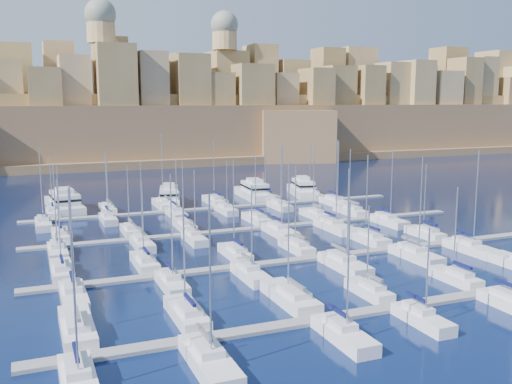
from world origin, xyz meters
name	(u,v)px	position (x,y,z in m)	size (l,w,h in m)	color
ground	(282,241)	(0.00, 0.00, 0.00)	(600.00, 600.00, 0.00)	black
pontoon_near	(405,306)	(0.00, -34.00, 0.20)	(84.00, 2.00, 0.40)	slate
pontoon_mid_near	(315,258)	(0.00, -12.00, 0.20)	(84.00, 2.00, 0.40)	slate
pontoon_mid_far	(260,228)	(0.00, 10.00, 0.20)	(84.00, 2.00, 0.40)	slate
pontoon_far	(222,208)	(0.00, 32.00, 0.20)	(84.00, 2.00, 0.40)	slate
sailboat_0	(77,328)	(-35.88, -27.85, 0.77)	(3.17, 10.55, 15.71)	silver
sailboat_1	(187,314)	(-24.45, -28.26, 0.75)	(2.92, 9.72, 13.97)	silver
sailboat_2	(290,297)	(-11.70, -27.73, 0.78)	(3.24, 10.80, 16.96)	silver
sailboat_3	(369,290)	(-1.72, -29.12, 0.71)	(2.39, 7.96, 11.47)	silver
sailboat_4	(456,277)	(11.70, -29.03, 0.73)	(2.44, 8.15, 12.99)	silver
sailboat_6	(78,381)	(-36.78, -39.61, 0.74)	(2.84, 9.45, 13.80)	silver
sailboat_7	(209,361)	(-25.62, -40.07, 0.77)	(3.12, 10.39, 16.26)	silver
sailboat_8	(343,334)	(-11.46, -39.44, 0.75)	(2.73, 9.10, 14.50)	silver
sailboat_9	(422,318)	(-1.51, -38.94, 0.71)	(2.43, 8.10, 11.04)	silver
sailboat_12	(62,271)	(-36.03, -6.44, 0.74)	(2.80, 9.35, 13.55)	silver
sailboat_13	(145,262)	(-24.73, -6.52, 0.73)	(2.76, 9.19, 12.74)	silver
sailboat_14	(235,253)	(-10.94, -6.64, 0.75)	(2.68, 8.94, 15.21)	silver
sailboat_15	(297,247)	(-0.60, -6.78, 0.74)	(2.60, 8.65, 14.03)	silver
sailboat_16	(368,238)	(13.09, -6.09, 0.76)	(3.02, 10.06, 15.04)	silver
sailboat_17	(425,233)	(24.47, -6.84, 0.73)	(2.56, 8.55, 13.14)	silver
sailboat_18	(74,296)	(-35.41, -17.67, 0.75)	(2.87, 9.58, 14.02)	silver
sailboat_19	(172,283)	(-23.42, -17.32, 0.75)	(2.66, 8.86, 15.12)	silver
sailboat_20	(250,274)	(-12.70, -17.33, 0.73)	(2.66, 8.88, 13.11)	silver
sailboat_21	(344,264)	(1.37, -18.12, 0.76)	(3.15, 10.49, 14.76)	silver
sailboat_22	(416,255)	(13.88, -17.91, 0.77)	(3.02, 10.06, 15.91)	silver
sailboat_23	(470,248)	(24.45, -17.80, 0.77)	(2.95, 9.83, 16.56)	silver
sailboat_24	(61,235)	(-34.91, 15.42, 0.74)	(2.72, 9.08, 13.52)	silver
sailboat_25	(130,230)	(-23.17, 14.89, 0.72)	(2.39, 7.98, 12.54)	silver
sailboat_26	(184,225)	(-13.02, 15.31, 0.73)	(2.66, 8.85, 13.08)	silver
sailboat_27	(257,219)	(1.65, 15.59, 0.75)	(2.82, 9.41, 13.98)	silver
sailboat_28	(315,214)	(14.36, 15.32, 0.75)	(2.66, 8.86, 14.97)	silver
sailboat_29	(351,211)	(23.12, 15.75, 0.75)	(2.92, 9.74, 14.03)	silver
sailboat_30	(58,251)	(-35.99, 4.53, 0.75)	(2.75, 9.16, 14.28)	silver
sailboat_31	(142,243)	(-22.93, 4.61, 0.75)	(2.70, 9.01, 14.35)	silver
sailboat_32	(194,238)	(-14.06, 4.93, 0.73)	(2.50, 8.35, 12.73)	silver
sailboat_33	(280,231)	(1.43, 3.98, 0.78)	(3.08, 10.28, 16.75)	silver
sailboat_34	(334,226)	(12.31, 3.81, 0.78)	(3.19, 10.64, 17.05)	silver
sailboat_35	(388,221)	(24.53, 4.23, 0.76)	(2.94, 9.78, 14.95)	silver
sailboat_36	(53,213)	(-35.16, 37.11, 0.73)	(2.53, 8.43, 12.67)	silver
sailboat_37	(108,209)	(-23.97, 37.47, 0.73)	(2.75, 9.17, 12.82)	silver
sailboat_38	(164,204)	(-11.60, 38.24, 0.78)	(3.22, 10.74, 16.73)	silver
sailboat_39	(215,201)	(0.44, 38.16, 0.76)	(3.17, 10.57, 14.79)	silver
sailboat_40	(266,198)	(12.89, 37.15, 0.72)	(2.55, 8.52, 12.35)	silver
sailboat_41	(311,195)	(25.05, 37.40, 0.74)	(2.71, 9.02, 13.53)	silver
sailboat_42	(43,224)	(-37.35, 26.40, 0.76)	(2.83, 9.43, 15.59)	silver
sailboat_43	(108,219)	(-25.34, 26.76, 0.74)	(2.61, 8.70, 14.35)	silver
sailboat_44	(176,214)	(-11.69, 26.63, 0.74)	(2.69, 8.96, 13.46)	silver
sailboat_45	(226,210)	(-0.78, 26.82, 0.72)	(2.58, 8.59, 11.62)	silver
sailboat_46	(280,206)	(11.73, 26.79, 0.73)	(2.59, 8.64, 13.19)	silver
sailboat_47	(336,202)	(25.42, 25.76, 0.77)	(3.22, 10.73, 15.02)	silver
motor_yacht_a	(64,203)	(-32.40, 42.93, 1.73)	(7.58, 20.06, 5.25)	silver
motor_yacht_b	(169,197)	(-9.67, 41.02, 1.73)	(8.35, 16.30, 5.25)	silver
motor_yacht_c	(254,191)	(11.64, 41.64, 1.73)	(6.19, 17.24, 5.25)	silver
motor_yacht_d	(303,189)	(24.58, 41.01, 1.73)	(8.10, 16.28, 5.25)	silver
fortified_city	(126,122)	(-0.19, 155.26, 14.74)	(460.00, 108.95, 59.52)	brown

